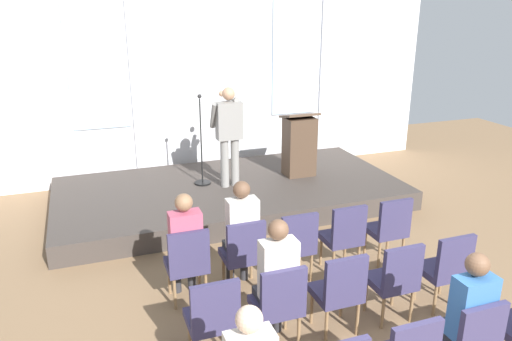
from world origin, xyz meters
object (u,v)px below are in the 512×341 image
object	(u,v)px
chair_r1_c1	(279,301)
chair_r2_c3	(470,340)
chair_r0_c2	(295,242)
chair_r0_c4	(389,226)
chair_r1_c4	(446,266)
chair_r0_c0	(187,261)
chair_r0_c1	(243,251)
lectern	(299,145)
audience_r1_c1	(276,277)
chair_r1_c2	(339,289)
speaker	(229,130)
mic_stand	(202,165)
audience_r0_c1	(241,230)
chair_r1_c0	(213,315)
audience_r0_c0	(185,241)
audience_r2_c3	(466,314)
chair_r0_c3	(344,234)
chair_r1_c3	(395,277)

from	to	relation	value
chair_r1_c1	chair_r2_c3	distance (m)	1.73
chair_r0_c2	chair_r0_c4	xyz separation A→B (m)	(1.33, 0.00, 0.00)
chair_r1_c4	chair_r0_c0	bearing A→B (deg)	157.69
chair_r0_c1	chair_r0_c4	xyz separation A→B (m)	(2.00, 0.00, 0.00)
lectern	audience_r1_c1	distance (m)	4.33
chair_r1_c2	audience_r1_c1	bearing A→B (deg)	173.32
speaker	mic_stand	size ratio (longest dim) A/B	1.08
chair_r1_c2	chair_r1_c4	size ratio (longest dim) A/B	1.00
chair_r0_c4	chair_r1_c2	world-z (taller)	same
chair_r0_c1	chair_r2_c3	size ratio (longest dim) A/B	1.00
chair_r0_c1	chair_r2_c3	xyz separation A→B (m)	(1.33, -2.19, 0.00)
audience_r0_c1	chair_r0_c2	size ratio (longest dim) A/B	1.48
audience_r0_c1	chair_r1_c2	distance (m)	1.37
mic_stand	chair_r1_c0	bearing A→B (deg)	-102.60
chair_r0_c1	audience_r1_c1	world-z (taller)	audience_r1_c1
speaker	chair_r0_c4	xyz separation A→B (m)	(1.35, -2.70, -0.77)
chair_r0_c0	chair_r1_c4	bearing A→B (deg)	-22.31
speaker	audience_r0_c0	xyz separation A→B (m)	(-1.32, -2.62, -0.56)
audience_r1_c1	chair_r1_c2	bearing A→B (deg)	-6.68
chair_r1_c1	chair_r1_c2	size ratio (longest dim) A/B	1.00
chair_r0_c1	audience_r2_c3	xyz separation A→B (m)	(1.33, -2.11, 0.21)
lectern	chair_r0_c2	xyz separation A→B (m)	(-1.33, -2.82, -0.34)
chair_r0_c4	chair_r2_c3	bearing A→B (deg)	-106.94
speaker	chair_r0_c3	bearing A→B (deg)	-75.83
lectern	chair_r0_c2	distance (m)	3.14
chair_r0_c1	chair_r0_c4	distance (m)	2.00
speaker	chair_r1_c1	xyz separation A→B (m)	(-0.65, -3.79, -0.77)
chair_r0_c3	chair_r1_c2	size ratio (longest dim) A/B	1.00
chair_r0_c2	chair_r0_c3	distance (m)	0.67
chair_r0_c2	chair_r1_c1	world-z (taller)	same
chair_r0_c0	chair_r0_c2	bearing A→B (deg)	0.00
chair_r0_c0	audience_r2_c3	xyz separation A→B (m)	(2.00, -2.11, 0.21)
chair_r0_c2	chair_r0_c3	world-z (taller)	same
chair_r1_c1	chair_r1_c3	bearing A→B (deg)	0.00
chair_r0_c3	chair_r0_c4	xyz separation A→B (m)	(0.67, 0.00, 0.00)
chair_r0_c1	chair_r2_c3	bearing A→B (deg)	-58.65
audience_r0_c1	chair_r2_c3	size ratio (longest dim) A/B	1.48
chair_r2_c3	audience_r2_c3	world-z (taller)	audience_r2_c3
speaker	chair_r1_c0	world-z (taller)	speaker
chair_r0_c3	chair_r1_c0	xyz separation A→B (m)	(-2.00, -1.09, 0.00)
speaker	audience_r1_c1	bearing A→B (deg)	-99.96
chair_r0_c0	audience_r2_c3	world-z (taller)	audience_r2_c3
audience_r0_c0	audience_r2_c3	size ratio (longest dim) A/B	0.99
chair_r1_c0	audience_r0_c1	bearing A→B (deg)	60.37
chair_r0_c0	chair_r2_c3	bearing A→B (deg)	-47.58
chair_r0_c4	audience_r1_c1	distance (m)	2.26
chair_r0_c1	chair_r1_c2	world-z (taller)	same
chair_r0_c0	chair_r1_c0	bearing A→B (deg)	-90.00
chair_r1_c4	chair_r0_c3	bearing A→B (deg)	121.35
chair_r1_c2	chair_r1_c1	bearing A→B (deg)	180.00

